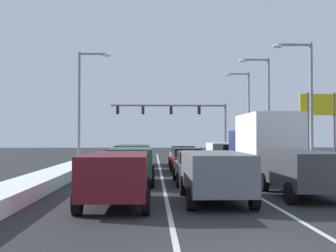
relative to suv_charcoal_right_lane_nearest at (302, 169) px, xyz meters
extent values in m
plane|color=#28282B|center=(-3.28, 10.12, -1.02)|extent=(120.00, 120.00, 0.00)
cube|color=silver|center=(-1.58, 14.61, -1.01)|extent=(0.14, 49.45, 0.01)
cube|color=silver|center=(-4.98, 14.61, -1.01)|extent=(0.14, 49.45, 0.01)
cube|color=white|center=(3.72, 14.61, -0.70)|extent=(2.09, 49.45, 0.64)
cube|color=white|center=(-10.28, 14.61, -0.75)|extent=(1.63, 49.45, 0.54)
cube|color=#38383D|center=(0.00, 0.01, 0.03)|extent=(1.95, 4.90, 1.25)
cube|color=black|center=(0.00, -2.40, 0.30)|extent=(1.56, 0.06, 0.55)
cube|color=red|center=(-0.78, -2.39, -0.07)|extent=(0.20, 0.08, 0.28)
cylinder|color=black|center=(-0.96, 1.71, -0.65)|extent=(0.25, 0.74, 0.74)
cylinder|color=black|center=(0.95, 1.71, -0.65)|extent=(0.25, 0.74, 0.74)
cylinder|color=black|center=(-0.96, -1.69, -0.65)|extent=(0.25, 0.74, 0.74)
cube|color=navy|center=(0.36, 9.70, 0.54)|extent=(2.35, 2.20, 2.00)
cube|color=silver|center=(0.36, 6.10, 1.04)|extent=(2.35, 5.00, 2.60)
cylinder|color=black|center=(-0.77, 10.00, -0.56)|extent=(0.28, 0.92, 0.92)
cylinder|color=black|center=(1.48, 10.00, -0.56)|extent=(0.28, 0.92, 0.92)
cylinder|color=black|center=(-0.77, 4.60, -0.56)|extent=(0.28, 0.92, 0.92)
cylinder|color=black|center=(1.48, 4.60, -0.56)|extent=(0.28, 0.92, 0.92)
cube|color=black|center=(0.04, 14.65, 0.03)|extent=(1.95, 4.90, 1.25)
cube|color=black|center=(0.04, 12.24, 0.30)|extent=(1.56, 0.06, 0.55)
cube|color=red|center=(-0.74, 12.25, -0.07)|extent=(0.20, 0.08, 0.28)
cube|color=red|center=(0.82, 12.25, -0.07)|extent=(0.20, 0.08, 0.28)
cylinder|color=black|center=(-0.92, 16.35, -0.65)|extent=(0.25, 0.74, 0.74)
cylinder|color=black|center=(0.99, 16.35, -0.65)|extent=(0.25, 0.74, 0.74)
cylinder|color=black|center=(-0.92, 12.95, -0.65)|extent=(0.25, 0.74, 0.74)
cylinder|color=black|center=(0.99, 12.95, -0.65)|extent=(0.25, 0.74, 0.74)
cube|color=silver|center=(0.26, 20.85, 0.03)|extent=(1.95, 4.90, 1.25)
cube|color=black|center=(0.26, 18.44, 0.30)|extent=(1.56, 0.06, 0.55)
cube|color=red|center=(-0.52, 18.45, -0.07)|extent=(0.20, 0.08, 0.28)
cube|color=red|center=(1.04, 18.45, -0.07)|extent=(0.20, 0.08, 0.28)
cylinder|color=black|center=(-0.69, 22.55, -0.65)|extent=(0.25, 0.74, 0.74)
cylinder|color=black|center=(1.22, 22.55, -0.65)|extent=(0.25, 0.74, 0.74)
cylinder|color=black|center=(-0.69, 19.15, -0.65)|extent=(0.25, 0.74, 0.74)
cylinder|color=black|center=(1.22, 19.15, -0.65)|extent=(0.25, 0.74, 0.74)
cube|color=slate|center=(-3.35, -1.07, 0.03)|extent=(1.95, 4.90, 1.25)
cube|color=black|center=(-3.35, -3.48, 0.30)|extent=(1.56, 0.06, 0.55)
cube|color=red|center=(-4.13, -3.47, -0.07)|extent=(0.20, 0.08, 0.28)
cube|color=red|center=(-2.57, -3.47, -0.07)|extent=(0.20, 0.08, 0.28)
cylinder|color=black|center=(-4.31, 0.63, -0.65)|extent=(0.25, 0.74, 0.74)
cylinder|color=black|center=(-2.40, 0.63, -0.65)|extent=(0.25, 0.74, 0.74)
cylinder|color=black|center=(-4.31, -2.77, -0.65)|extent=(0.25, 0.74, 0.74)
cylinder|color=black|center=(-2.40, -2.77, -0.65)|extent=(0.25, 0.74, 0.74)
cube|color=#B7BABF|center=(-3.44, 4.65, -0.39)|extent=(1.82, 4.50, 0.70)
cube|color=black|center=(-3.44, 4.50, 0.22)|extent=(1.64, 2.20, 0.55)
cube|color=red|center=(-4.14, 2.45, -0.27)|extent=(0.24, 0.08, 0.14)
cube|color=red|center=(-2.75, 2.45, -0.27)|extent=(0.24, 0.08, 0.14)
cylinder|color=black|center=(-4.33, 6.20, -0.69)|extent=(0.22, 0.66, 0.66)
cylinder|color=black|center=(-2.55, 6.20, -0.69)|extent=(0.22, 0.66, 0.66)
cylinder|color=black|center=(-4.33, 3.10, -0.69)|extent=(0.22, 0.66, 0.66)
cylinder|color=black|center=(-2.55, 3.10, -0.69)|extent=(0.22, 0.66, 0.66)
cube|color=maroon|center=(-3.38, 10.98, -0.39)|extent=(1.82, 4.50, 0.70)
cube|color=black|center=(-3.38, 10.83, 0.22)|extent=(1.64, 2.20, 0.55)
cube|color=red|center=(-4.07, 8.78, -0.27)|extent=(0.24, 0.08, 0.14)
cube|color=red|center=(-2.69, 8.78, -0.27)|extent=(0.24, 0.08, 0.14)
cylinder|color=black|center=(-4.27, 12.53, -0.69)|extent=(0.22, 0.66, 0.66)
cylinder|color=black|center=(-2.49, 12.53, -0.69)|extent=(0.22, 0.66, 0.66)
cylinder|color=black|center=(-4.27, 9.43, -0.69)|extent=(0.22, 0.66, 0.66)
cylinder|color=black|center=(-2.49, 9.43, -0.69)|extent=(0.22, 0.66, 0.66)
cube|color=#937F60|center=(-3.26, 16.58, -0.39)|extent=(1.82, 4.50, 0.70)
cube|color=black|center=(-3.26, 16.43, 0.22)|extent=(1.64, 2.20, 0.55)
cube|color=red|center=(-3.95, 14.38, -0.27)|extent=(0.24, 0.08, 0.14)
cube|color=red|center=(-2.57, 14.38, -0.27)|extent=(0.24, 0.08, 0.14)
cylinder|color=black|center=(-4.15, 18.13, -0.69)|extent=(0.22, 0.66, 0.66)
cylinder|color=black|center=(-2.37, 18.13, -0.69)|extent=(0.22, 0.66, 0.66)
cylinder|color=black|center=(-4.15, 15.03, -0.69)|extent=(0.22, 0.66, 0.66)
cylinder|color=black|center=(-2.37, 15.03, -0.69)|extent=(0.22, 0.66, 0.66)
cube|color=maroon|center=(-6.62, -1.80, 0.03)|extent=(1.95, 4.90, 1.25)
cube|color=black|center=(-6.62, -4.21, 0.30)|extent=(1.56, 0.06, 0.55)
cube|color=red|center=(-7.40, -4.20, -0.07)|extent=(0.20, 0.08, 0.28)
cube|color=red|center=(-5.84, -4.20, -0.07)|extent=(0.20, 0.08, 0.28)
cylinder|color=black|center=(-7.57, -0.10, -0.65)|extent=(0.25, 0.74, 0.74)
cylinder|color=black|center=(-5.66, -0.10, -0.65)|extent=(0.25, 0.74, 0.74)
cylinder|color=black|center=(-7.57, -3.50, -0.65)|extent=(0.25, 0.74, 0.74)
cylinder|color=black|center=(-5.66, -3.50, -0.65)|extent=(0.25, 0.74, 0.74)
cube|color=#1E5633|center=(-6.47, 4.76, 0.03)|extent=(1.95, 4.90, 1.25)
cube|color=black|center=(-6.47, 2.35, 0.30)|extent=(1.56, 0.06, 0.55)
cube|color=red|center=(-7.25, 2.36, -0.07)|extent=(0.20, 0.08, 0.28)
cube|color=red|center=(-5.69, 2.36, -0.07)|extent=(0.20, 0.08, 0.28)
cylinder|color=black|center=(-7.43, 6.46, -0.65)|extent=(0.25, 0.74, 0.74)
cylinder|color=black|center=(-5.52, 6.46, -0.65)|extent=(0.25, 0.74, 0.74)
cylinder|color=black|center=(-7.43, 3.06, -0.65)|extent=(0.25, 0.74, 0.74)
cylinder|color=black|center=(-5.52, 3.06, -0.65)|extent=(0.25, 0.74, 0.74)
cube|color=#38383D|center=(-6.73, 11.64, 0.03)|extent=(1.95, 4.90, 1.25)
cube|color=black|center=(-6.73, 9.23, 0.30)|extent=(1.56, 0.06, 0.55)
cube|color=red|center=(-7.51, 9.24, -0.07)|extent=(0.20, 0.08, 0.28)
cube|color=red|center=(-5.95, 9.24, -0.07)|extent=(0.20, 0.08, 0.28)
cylinder|color=black|center=(-7.69, 13.34, -0.65)|extent=(0.25, 0.74, 0.74)
cylinder|color=black|center=(-5.78, 13.34, -0.65)|extent=(0.25, 0.74, 0.74)
cylinder|color=black|center=(-7.69, 9.94, -0.65)|extent=(0.25, 0.74, 0.74)
cylinder|color=black|center=(-5.78, 9.94, -0.65)|extent=(0.25, 0.74, 0.74)
cube|color=navy|center=(-6.56, 17.82, -0.39)|extent=(1.82, 4.50, 0.70)
cube|color=black|center=(-6.56, 17.67, 0.22)|extent=(1.64, 2.20, 0.55)
cube|color=red|center=(-7.25, 15.62, -0.27)|extent=(0.24, 0.08, 0.14)
cube|color=red|center=(-5.87, 15.62, -0.27)|extent=(0.24, 0.08, 0.14)
cylinder|color=black|center=(-7.45, 19.37, -0.69)|extent=(0.22, 0.66, 0.66)
cylinder|color=black|center=(-5.67, 19.37, -0.69)|extent=(0.22, 0.66, 0.66)
cylinder|color=black|center=(-7.45, 16.27, -0.69)|extent=(0.22, 0.66, 0.66)
cylinder|color=black|center=(-5.67, 16.27, -0.69)|extent=(0.22, 0.66, 0.66)
cylinder|color=slate|center=(3.32, 37.09, 2.08)|extent=(0.28, 0.28, 6.20)
cube|color=slate|center=(-3.61, 37.09, 4.93)|extent=(13.86, 0.20, 0.20)
cube|color=black|center=(0.12, 37.09, 4.36)|extent=(0.34, 0.34, 0.95)
sphere|color=red|center=(0.12, 36.90, 4.64)|extent=(0.22, 0.22, 0.22)
sphere|color=#593F0C|center=(0.12, 36.90, 4.36)|extent=(0.22, 0.22, 0.22)
sphere|color=#0C3819|center=(0.12, 36.90, 4.07)|extent=(0.22, 0.22, 0.22)
cube|color=black|center=(-3.28, 37.09, 4.36)|extent=(0.34, 0.34, 0.95)
sphere|color=red|center=(-3.28, 36.90, 4.64)|extent=(0.22, 0.22, 0.22)
sphere|color=#593F0C|center=(-3.28, 36.90, 4.36)|extent=(0.22, 0.22, 0.22)
sphere|color=#0C3819|center=(-3.28, 36.90, 4.07)|extent=(0.22, 0.22, 0.22)
cube|color=black|center=(-6.68, 37.09, 4.36)|extent=(0.34, 0.34, 0.95)
sphere|color=red|center=(-6.68, 36.90, 4.64)|extent=(0.22, 0.22, 0.22)
sphere|color=#593F0C|center=(-6.68, 36.90, 4.36)|extent=(0.22, 0.22, 0.22)
sphere|color=#0C3819|center=(-6.68, 36.90, 4.07)|extent=(0.22, 0.22, 0.22)
cube|color=black|center=(-9.74, 37.09, 4.36)|extent=(0.34, 0.34, 0.95)
sphere|color=red|center=(-9.74, 36.90, 4.64)|extent=(0.22, 0.22, 0.22)
sphere|color=#593F0C|center=(-9.74, 36.90, 4.36)|extent=(0.22, 0.22, 0.22)
sphere|color=#0C3819|center=(-9.74, 36.90, 4.07)|extent=(0.22, 0.22, 0.22)
cylinder|color=gray|center=(4.90, 12.37, 3.17)|extent=(0.22, 0.22, 8.38)
cube|color=gray|center=(3.80, 12.37, 7.21)|extent=(2.20, 0.14, 0.14)
ellipsoid|color=#EAE5C6|center=(2.70, 12.37, 7.11)|extent=(0.70, 0.36, 0.24)
cylinder|color=gray|center=(4.47, 21.36, 3.46)|extent=(0.22, 0.22, 8.96)
cube|color=gray|center=(3.37, 21.36, 7.79)|extent=(2.20, 0.14, 0.14)
ellipsoid|color=#EAE5C6|center=(2.27, 21.36, 7.69)|extent=(0.70, 0.36, 0.24)
cylinder|color=gray|center=(4.73, 30.35, 3.49)|extent=(0.22, 0.22, 9.02)
cube|color=gray|center=(3.63, 30.35, 7.86)|extent=(2.20, 0.14, 0.14)
ellipsoid|color=#EAE5C6|center=(2.53, 30.35, 7.76)|extent=(0.70, 0.36, 0.24)
cylinder|color=gray|center=(-11.41, 19.49, 3.50)|extent=(0.22, 0.22, 9.03)
cube|color=gray|center=(-10.31, 19.49, 7.86)|extent=(2.20, 0.14, 0.14)
ellipsoid|color=#EAE5C6|center=(-9.21, 19.49, 7.76)|extent=(0.70, 0.36, 0.24)
cylinder|color=#59595B|center=(6.11, 16.41, 1.73)|extent=(0.16, 0.16, 5.50)
cylinder|color=#59595B|center=(8.11, 16.41, 1.73)|extent=(0.16, 0.16, 5.50)
cube|color=yellow|center=(7.11, 16.41, 3.58)|extent=(3.20, 0.12, 1.60)
camera|label=1|loc=(-5.45, -15.92, 1.21)|focal=46.91mm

